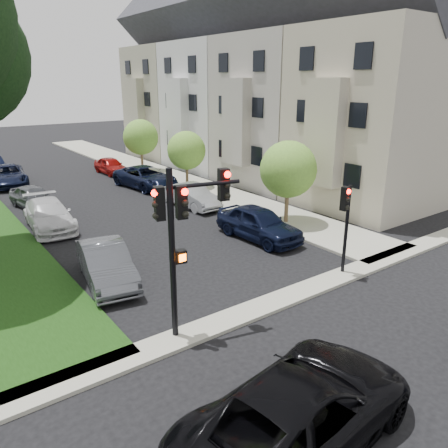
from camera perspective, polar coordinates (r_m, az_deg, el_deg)
ground at (r=13.87m, az=12.64°, el=-13.21°), size 140.00×140.00×0.00m
sidewalk_right at (r=36.03m, az=-9.30°, el=6.77°), size 3.50×44.00×0.12m
sidewalk_cross at (r=15.02m, az=6.88°, el=-9.99°), size 60.00×1.00×0.12m
house_a at (r=26.63m, az=18.94°, el=16.95°), size 7.70×7.55×15.97m
house_b at (r=31.59m, az=7.33°, el=17.82°), size 7.70×7.55×15.97m
house_c at (r=37.42m, az=-0.96°, el=18.03°), size 7.70×7.55×15.97m
house_d at (r=43.75m, az=-6.94°, el=17.95°), size 7.70×7.55×15.97m
small_tree_a at (r=22.28m, az=8.39°, el=7.06°), size 2.87×2.87×4.31m
small_tree_b at (r=29.96m, az=-4.93°, el=9.54°), size 2.60×2.60×3.90m
small_tree_c at (r=35.96m, az=-10.82°, el=11.07°), size 2.79×2.79×4.19m
traffic_signal_main at (r=11.93m, az=-5.35°, el=0.20°), size 2.45×0.72×5.01m
traffic_signal_secondary at (r=16.66m, az=15.61°, el=1.27°), size 0.46×0.37×3.52m
car_cross_near at (r=9.75m, az=10.15°, el=-22.67°), size 6.08×3.45×1.60m
car_parked_0 at (r=20.40m, az=4.56°, el=0.10°), size 2.08×4.68×1.57m
car_parked_1 at (r=25.62m, az=-4.22°, el=3.67°), size 1.69×4.20×1.36m
car_parked_2 at (r=30.74m, az=-10.19°, el=6.02°), size 3.11×5.57×1.47m
car_parked_3 at (r=36.04m, az=-14.57°, el=7.38°), size 1.68×3.86×1.30m
car_parked_5 at (r=16.65m, az=-15.16°, el=-5.04°), size 2.28×4.62×1.46m
car_parked_6 at (r=23.54m, az=-21.90°, el=1.11°), size 2.40×5.04×1.42m
car_parked_7 at (r=27.66m, az=-23.63°, el=3.23°), size 2.27×4.13×1.33m
car_parked_8 at (r=34.51m, az=-26.45°, el=5.70°), size 2.93×5.41×1.44m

